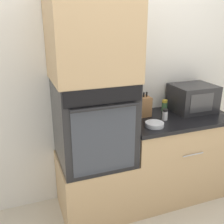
# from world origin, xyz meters

# --- Properties ---
(ground_plane) EXTENTS (12.00, 12.00, 0.00)m
(ground_plane) POSITION_xyz_m (0.00, 0.00, 0.00)
(ground_plane) COLOR beige
(wall_back) EXTENTS (8.00, 0.05, 2.50)m
(wall_back) POSITION_xyz_m (0.00, 0.63, 1.25)
(wall_back) COLOR silver
(wall_back) RESTS_ON ground_plane
(oven_cabinet_base) EXTENTS (0.66, 0.60, 0.56)m
(oven_cabinet_base) POSITION_xyz_m (-0.33, 0.30, 0.28)
(oven_cabinet_base) COLOR tan
(oven_cabinet_base) RESTS_ON ground_plane
(wall_oven) EXTENTS (0.63, 0.64, 0.74)m
(wall_oven) POSITION_xyz_m (-0.33, 0.30, 0.93)
(wall_oven) COLOR black
(wall_oven) RESTS_ON oven_cabinet_base
(oven_cabinet_upper) EXTENTS (0.66, 0.60, 0.75)m
(oven_cabinet_upper) POSITION_xyz_m (-0.33, 0.30, 1.68)
(oven_cabinet_upper) COLOR tan
(oven_cabinet_upper) RESTS_ON wall_oven
(counter_unit) EXTENTS (1.07, 0.63, 0.87)m
(counter_unit) POSITION_xyz_m (0.52, 0.30, 0.44)
(counter_unit) COLOR tan
(counter_unit) RESTS_ON ground_plane
(microwave) EXTENTS (0.43, 0.36, 0.27)m
(microwave) POSITION_xyz_m (0.77, 0.40, 1.01)
(microwave) COLOR #232326
(microwave) RESTS_ON counter_unit
(knife_block) EXTENTS (0.12, 0.14, 0.24)m
(knife_block) POSITION_xyz_m (0.22, 0.43, 0.97)
(knife_block) COLOR olive
(knife_block) RESTS_ON counter_unit
(bowl) EXTENTS (0.17, 0.17, 0.04)m
(bowl) POSITION_xyz_m (0.19, 0.14, 0.89)
(bowl) COLOR silver
(bowl) RESTS_ON counter_unit
(condiment_jar_near) EXTENTS (0.05, 0.05, 0.11)m
(condiment_jar_near) POSITION_xyz_m (0.36, 0.25, 0.93)
(condiment_jar_near) COLOR silver
(condiment_jar_near) RESTS_ON counter_unit
(condiment_jar_mid) EXTENTS (0.06, 0.06, 0.12)m
(condiment_jar_mid) POSITION_xyz_m (0.49, 0.48, 0.93)
(condiment_jar_mid) COLOR #427047
(condiment_jar_mid) RESTS_ON counter_unit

